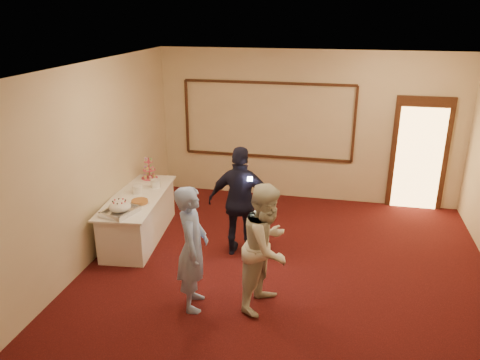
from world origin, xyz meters
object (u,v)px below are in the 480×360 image
at_px(pavlova_tray, 120,208).
at_px(cupcake_stand, 149,170).
at_px(buffet_table, 139,217).
at_px(plate_stack_b, 156,184).
at_px(man, 192,248).
at_px(guest, 241,202).
at_px(tart, 140,202).
at_px(plate_stack_a, 137,189).
at_px(woman, 267,247).

height_order(pavlova_tray, cupcake_stand, cupcake_stand).
relative_size(buffet_table, pavlova_tray, 3.41).
relative_size(cupcake_stand, plate_stack_b, 2.56).
height_order(cupcake_stand, man, man).
height_order(plate_stack_b, man, man).
relative_size(man, guest, 0.95).
relative_size(buffet_table, plate_stack_b, 12.68).
bearing_deg(pavlova_tray, tart, 73.25).
bearing_deg(man, pavlova_tray, 45.71).
bearing_deg(tart, plate_stack_a, 117.94).
height_order(plate_stack_a, woman, woman).
xyz_separation_m(cupcake_stand, plate_stack_a, (0.10, -0.75, -0.08)).
height_order(plate_stack_b, guest, guest).
distance_m(buffet_table, man, 2.30).
xyz_separation_m(plate_stack_b, woman, (2.27, -1.88, 0.01)).
height_order(plate_stack_b, woman, woman).
xyz_separation_m(buffet_table, man, (1.51, -1.68, 0.46)).
height_order(buffet_table, pavlova_tray, pavlova_tray).
bearing_deg(tart, cupcake_stand, 105.16).
relative_size(plate_stack_a, woman, 0.11).
bearing_deg(man, guest, -22.90).
distance_m(man, guest, 1.54).
bearing_deg(plate_stack_a, cupcake_stand, 97.45).
height_order(cupcake_stand, guest, guest).
bearing_deg(man, plate_stack_a, 29.61).
relative_size(plate_stack_a, guest, 0.10).
xyz_separation_m(tart, guest, (1.64, 0.14, 0.09)).
bearing_deg(buffet_table, cupcake_stand, 98.85).
distance_m(tart, woman, 2.52).
distance_m(plate_stack_b, woman, 2.95).
distance_m(tart, guest, 1.65).
relative_size(cupcake_stand, man, 0.26).
distance_m(pavlova_tray, cupcake_stand, 1.59).
bearing_deg(guest, man, 76.27).
distance_m(cupcake_stand, man, 3.01).
bearing_deg(plate_stack_a, tart, -62.06).
bearing_deg(cupcake_stand, plate_stack_a, -82.55).
height_order(buffet_table, man, man).
bearing_deg(buffet_table, plate_stack_b, 69.67).
height_order(cupcake_stand, plate_stack_b, cupcake_stand).
relative_size(pavlova_tray, plate_stack_a, 3.45).
relative_size(pavlova_tray, woman, 0.37).
height_order(pavlova_tray, plate_stack_a, pavlova_tray).
xyz_separation_m(buffet_table, plate_stack_b, (0.16, 0.43, 0.45)).
height_order(buffet_table, woman, woman).
bearing_deg(plate_stack_a, man, -49.01).
bearing_deg(cupcake_stand, tart, -74.84).
bearing_deg(guest, plate_stack_b, -22.08).
bearing_deg(plate_stack_b, guest, -19.87).
distance_m(plate_stack_a, man, 2.35).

